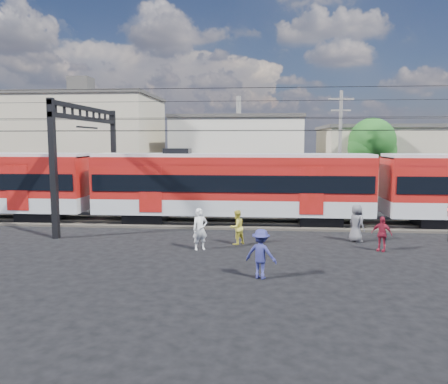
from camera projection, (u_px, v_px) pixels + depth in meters
The scene contains 16 objects.
ground at pixel (252, 261), 17.81m from camera, with size 120.00×120.00×0.00m, color black.
track_bed at pixel (255, 224), 25.72m from camera, with size 70.00×3.40×0.12m, color #2D2823.
rail_near at pixel (255, 224), 24.97m from camera, with size 70.00×0.12×0.12m, color #59544C.
rail_far at pixel (255, 219), 26.45m from camera, with size 70.00×0.12×0.12m, color #59544C.
commuter_train at pixel (235, 184), 25.56m from camera, with size 50.30×3.08×4.17m.
catenary at pixel (110, 137), 25.88m from camera, with size 70.00×9.30×7.52m.
building_west at pixel (83, 144), 42.48m from camera, with size 14.28×10.20×9.30m.
building_midwest at pixel (238, 154), 44.29m from camera, with size 12.24×12.24×7.30m.
building_mideast at pixel (411, 160), 40.01m from camera, with size 16.32×10.20×6.30m.
utility_pole_mid at pixel (340, 146), 31.63m from camera, with size 1.80×0.24×8.50m.
tree_near at pixel (374, 144), 34.40m from camera, with size 3.82×3.64×6.72m.
pedestrian_a at pixel (200, 229), 19.67m from camera, with size 0.69×0.45×1.88m, color silver.
pedestrian_b at pixel (237, 227), 20.70m from camera, with size 0.80×0.62×1.64m, color gold.
pedestrian_c at pixel (261, 254), 15.54m from camera, with size 1.15×0.66×1.79m, color navy.
pedestrian_d at pixel (382, 234), 19.42m from camera, with size 0.92×0.38×1.57m, color maroon.
pedestrian_e at pixel (356, 223), 21.22m from camera, with size 0.90×0.58×1.84m, color #525157.
Camera 1 is at (0.33, -17.40, 4.87)m, focal length 35.00 mm.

